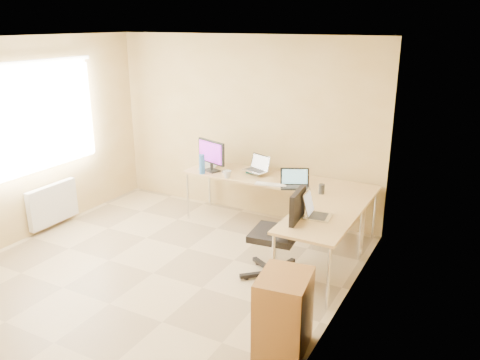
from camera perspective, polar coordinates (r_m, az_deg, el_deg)
The scene contains 25 objects.
floor at distance 5.76m, azimuth -10.22°, elevation -10.77°, with size 4.50×4.50×0.00m, color #C7B086.
ceiling at distance 5.06m, azimuth -11.93°, elevation 15.97°, with size 4.50×4.50×0.00m, color white.
wall_back at distance 7.09m, azimuth 0.48°, elevation 6.32°, with size 4.50×4.50×0.00m, color #D3B780.
wall_left at distance 6.76m, azimuth -25.06°, elevation 3.98°, with size 4.50×4.50×0.00m, color #D3B780.
wall_right at distance 4.31m, azimuth 11.33°, elevation -2.06°, with size 4.50×4.50×0.00m, color #D3B780.
desk_main at distance 6.71m, azimuth 4.36°, elevation -2.79°, with size 2.65×0.70×0.73m, color tan.
desk_return at distance 5.53m, azimuth 9.40°, elevation -7.77°, with size 0.70×1.30×0.73m, color tan.
monitor at distance 6.85m, azimuth -3.39°, elevation 2.88°, with size 0.53×0.17×0.45m, color black.
book_stack at distance 6.88m, azimuth 1.77°, elevation 1.21°, with size 0.19×0.26×0.04m, color #207A7B.
laptop_center at distance 6.71m, azimuth 1.91°, elevation 1.95°, with size 0.34×0.26×0.22m, color silver.
laptop_black at distance 6.22m, azimuth 6.53°, elevation 0.15°, with size 0.37×0.27×0.23m, color black.
keyboard at distance 6.31m, azimuth 3.55°, elevation -0.52°, with size 0.39×0.11×0.02m, color silver.
mouse at distance 6.24m, azimuth 5.01°, elevation -0.67°, with size 0.11×0.07×0.04m, color white.
mug at distance 6.58m, azimuth -1.50°, elevation 0.69°, with size 0.11×0.11×0.10m, color silver.
cd_stack at distance 6.83m, azimuth -1.71°, elevation 1.03°, with size 0.11×0.11×0.03m, color #AEAED2.
water_bottle at distance 6.75m, azimuth -4.50°, elevation 1.89°, with size 0.08×0.08×0.28m, color #3473C3.
papers at distance 7.10m, azimuth -3.87°, elevation 1.56°, with size 0.24×0.34×0.01m, color beige.
white_box at distance 7.20m, azimuth -3.31°, elevation 2.08°, with size 0.19×0.14×0.07m, color silver.
desk_fan at distance 7.20m, azimuth -2.95°, elevation 3.06°, with size 0.24×0.24×0.30m, color white.
black_cup at distance 6.06m, azimuth 9.61°, elevation -1.05°, with size 0.07×0.07×0.12m, color #2B2B2B.
laptop_return at distance 5.32m, azimuth 9.20°, elevation -3.22°, with size 0.27×0.34×0.23m, color silver.
office_chair at distance 5.41m, azimuth 4.10°, elevation -6.59°, with size 0.65×0.65×1.08m, color black.
cabinet at distance 4.36m, azimuth 5.15°, elevation -15.36°, with size 0.42×0.52×0.72m, color #92613C.
radiator at distance 7.20m, azimuth -21.22°, elevation -2.65°, with size 0.09×0.80×0.55m, color white.
window at distance 6.91m, azimuth -22.47°, elevation 6.73°, with size 0.10×1.80×1.40m, color white.
Camera 1 is at (3.23, -3.89, 2.77)m, focal length 36.16 mm.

